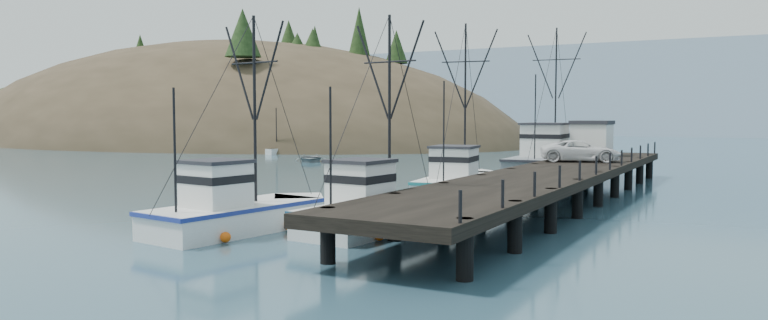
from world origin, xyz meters
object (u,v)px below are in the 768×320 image
Objects in this scene: trawler_mid at (241,213)px; work_vessel at (551,162)px; pier_shed at (592,138)px; pier at (553,175)px; pickup_truck at (580,151)px; trawler_far at (460,182)px; motorboat at (311,162)px; trawler_near at (378,212)px.

work_vessel reaches higher than trawler_mid.
trawler_mid reaches higher than pier_shed.
trawler_mid is at bearing -121.31° from pier.
work_vessel is at bearing 105.83° from pier.
work_vessel is at bearing 7.58° from pickup_truck.
trawler_mid is at bearing -98.32° from work_vessel.
trawler_far reaches higher than motorboat.
pickup_truck is (6.26, 6.50, 1.93)m from trawler_far.
pickup_truck is (9.53, 24.34, 1.94)m from trawler_mid.
motorboat is at bearing 167.94° from pier_shed.
pickup_truck is 36.65m from motorboat.
trawler_far is 0.75× the size of work_vessel.
trawler_near is at bearing 31.99° from trawler_mid.
pickup_truck is (-0.32, 8.14, 1.06)m from pier.
work_vessel is (4.92, 33.62, 0.41)m from trawler_mid.
trawler_near is 21.55m from pickup_truck.
trawler_far is (3.27, 17.84, 0.00)m from trawler_mid.
pier_shed is 33.30m from motorboat.
motorboat is at bearing 128.99° from trawler_near.
trawler_near is 0.65× the size of work_vessel.
pier_shed reaches higher than motorboat.
pier_shed reaches higher than pier.
trawler_far is at bearing 97.88° from trawler_near.
trawler_mid is 45.94m from motorboat.
trawler_far is 2.15× the size of pickup_truck.
pier_shed is (3.29, 29.05, 2.60)m from trawler_near.
pickup_truck is at bearing -63.55° from work_vessel.
pier_shed is at bearing -19.18° from work_vessel.
pier is at bearing 58.69° from trawler_mid.
motorboat is (-32.40, 6.92, -3.42)m from pier_shed.
pier is at bearing 163.39° from pickup_truck.
trawler_far is 34.56m from motorboat.
pier_shed is at bearing 94.54° from pier.
trawler_near is at bearing -96.45° from pier_shed.
trawler_near is 3.19× the size of pier_shed.
pier_shed is at bearing 75.16° from trawler_mid.
trawler_far is at bearing 79.60° from trawler_mid.
trawler_near is 30.32m from work_vessel.
motorboat is (-33.68, 23.07, -1.69)m from pier.
pier_shed is (5.30, 14.50, 2.60)m from trawler_far.
pier is 2.82× the size of work_vessel.
work_vessel is at bearing 81.68° from trawler_mid.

